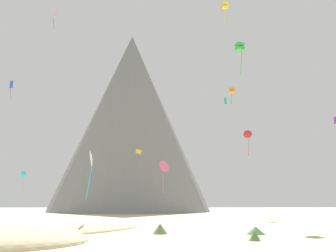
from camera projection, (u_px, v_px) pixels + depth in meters
The scene contains 18 objects.
ground_plane at pixel (186, 251), 26.17m from camera, with size 400.00×400.00×0.00m, color #CCBA8E.
dune_foreground_left at pixel (69, 230), 45.24m from camera, with size 25.15×11.34×1.88m, color #CCBA8E.
bush_near_left at pixel (256, 231), 39.40m from camera, with size 1.98×1.98×0.80m, color #477238.
bush_low_patch at pixel (160, 229), 40.09m from camera, with size 1.61×1.61×1.06m, color #668C4C.
bush_near_right at pixel (255, 236), 33.17m from camera, with size 1.04×1.04×0.84m, color #568442.
rock_massif at pixel (135, 126), 135.02m from camera, with size 69.81×69.81×60.68m.
kite_red_mid at pixel (248, 134), 81.22m from camera, with size 1.91×1.19×5.38m.
kite_pink_high at pixel (56, 14), 76.10m from camera, with size 1.00×1.52×3.92m.
kite_gold_low at pixel (139, 152), 75.18m from camera, with size 1.15×0.37×0.97m.
kite_green_high at pixel (240, 47), 63.76m from camera, with size 1.48×1.46×5.54m.
kite_blue_mid at pixel (11, 87), 68.97m from camera, with size 0.58×0.33×3.42m.
kite_indigo_low at pixel (91, 176), 64.74m from camera, with size 0.07×0.81×1.42m.
kite_orange_high at pixel (232, 91), 90.27m from camera, with size 1.52×1.54×3.80m.
kite_yellow_high at pixel (225, 6), 78.04m from camera, with size 1.23×1.32×3.91m.
kite_cyan_low at pixel (24, 175), 69.74m from camera, with size 0.84×1.21×4.72m.
kite_teal_mid at pixel (225, 101), 84.76m from camera, with size 0.55×0.54×1.36m.
kite_white_low at pixel (92, 160), 48.78m from camera, with size 0.83×2.10×5.89m.
kite_rainbow_low at pixel (164, 167), 80.58m from camera, with size 2.59×2.46×6.71m.
Camera 1 is at (-2.06, -27.20, 3.21)m, focal length 42.47 mm.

